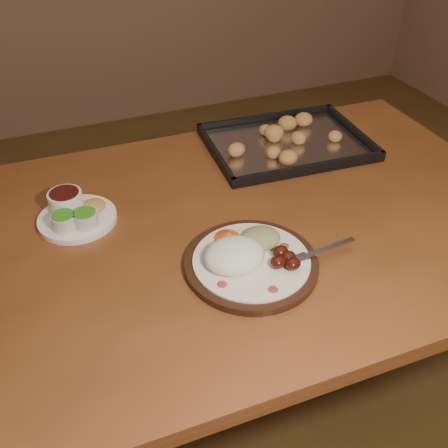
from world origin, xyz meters
name	(u,v)px	position (x,y,z in m)	size (l,w,h in m)	color
ground	(271,344)	(0.00, 0.00, 0.00)	(4.00, 4.00, 0.00)	brown
dining_table	(220,256)	(-0.26, -0.18, 0.65)	(1.51, 0.92, 0.75)	brown
dinner_plate	(248,258)	(-0.26, -0.33, 0.77)	(0.36, 0.27, 0.06)	black
condiment_saucer	(74,213)	(-0.57, -0.04, 0.77)	(0.18, 0.18, 0.06)	white
baking_tray	(287,142)	(0.04, 0.09, 0.76)	(0.46, 0.35, 0.05)	black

